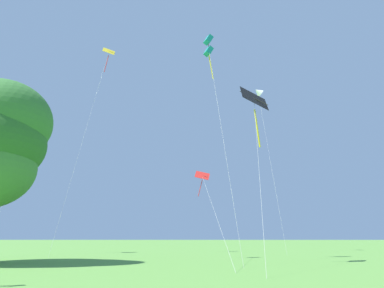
{
  "coord_description": "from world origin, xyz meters",
  "views": [
    {
      "loc": [
        -0.7,
        -5.37,
        1.54
      ],
      "look_at": [
        -1.43,
        26.17,
        9.14
      ],
      "focal_mm": 36.11,
      "sensor_mm": 36.0,
      "label": 1
    }
  ],
  "objects_px": {
    "kite_black_large": "(255,109)",
    "kite_green_small": "(34,104)",
    "kite_white_distant": "(258,92)",
    "kite_yellow_diamond": "(106,61)",
    "kite_teal_box": "(209,47)",
    "kite_red_high": "(203,180)"
  },
  "relations": [
    {
      "from": "kite_green_small",
      "to": "kite_red_high",
      "type": "distance_m",
      "value": 21.19
    },
    {
      "from": "kite_teal_box",
      "to": "kite_red_high",
      "type": "relative_size",
      "value": 1.43
    },
    {
      "from": "kite_black_large",
      "to": "kite_white_distant",
      "type": "height_order",
      "value": "kite_white_distant"
    },
    {
      "from": "kite_green_small",
      "to": "kite_white_distant",
      "type": "bearing_deg",
      "value": 16.58
    },
    {
      "from": "kite_red_high",
      "to": "kite_yellow_diamond",
      "type": "distance_m",
      "value": 20.16
    },
    {
      "from": "kite_black_large",
      "to": "kite_green_small",
      "type": "height_order",
      "value": "kite_green_small"
    },
    {
      "from": "kite_black_large",
      "to": "kite_white_distant",
      "type": "bearing_deg",
      "value": 80.33
    },
    {
      "from": "kite_red_high",
      "to": "kite_yellow_diamond",
      "type": "relative_size",
      "value": 0.56
    },
    {
      "from": "kite_black_large",
      "to": "kite_red_high",
      "type": "relative_size",
      "value": 0.93
    },
    {
      "from": "kite_green_small",
      "to": "kite_black_large",
      "type": "bearing_deg",
      "value": -32.26
    },
    {
      "from": "kite_teal_box",
      "to": "kite_red_high",
      "type": "bearing_deg",
      "value": 151.65
    },
    {
      "from": "kite_black_large",
      "to": "kite_yellow_diamond",
      "type": "height_order",
      "value": "kite_yellow_diamond"
    },
    {
      "from": "kite_teal_box",
      "to": "kite_white_distant",
      "type": "xyz_separation_m",
      "value": [
        6.33,
        15.74,
        2.2
      ]
    },
    {
      "from": "kite_yellow_diamond",
      "to": "kite_white_distant",
      "type": "relative_size",
      "value": 1.14
    },
    {
      "from": "kite_yellow_diamond",
      "to": "kite_green_small",
      "type": "bearing_deg",
      "value": -170.05
    },
    {
      "from": "kite_black_large",
      "to": "kite_white_distant",
      "type": "relative_size",
      "value": 0.59
    },
    {
      "from": "kite_green_small",
      "to": "kite_yellow_diamond",
      "type": "distance_m",
      "value": 8.79
    },
    {
      "from": "kite_black_large",
      "to": "kite_red_high",
      "type": "bearing_deg",
      "value": 125.75
    },
    {
      "from": "kite_red_high",
      "to": "kite_white_distant",
      "type": "bearing_deg",
      "value": 66.04
    },
    {
      "from": "kite_teal_box",
      "to": "kite_red_high",
      "type": "xyz_separation_m",
      "value": [
        -0.53,
        0.29,
        -10.83
      ]
    },
    {
      "from": "kite_black_large",
      "to": "kite_green_small",
      "type": "bearing_deg",
      "value": 147.74
    },
    {
      "from": "kite_green_small",
      "to": "kite_red_high",
      "type": "bearing_deg",
      "value": -25.66
    }
  ]
}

